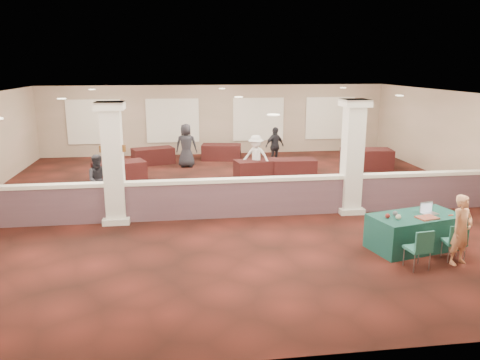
{
  "coord_description": "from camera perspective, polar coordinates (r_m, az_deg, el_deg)",
  "views": [
    {
      "loc": [
        -1.84,
        -13.78,
        4.12
      ],
      "look_at": [
        -0.23,
        -2.0,
        1.17
      ],
      "focal_mm": 35.0,
      "sensor_mm": 36.0,
      "label": 1
    }
  ],
  "objects": [
    {
      "name": "ground",
      "position": [
        14.5,
        -0.16,
        -2.58
      ],
      "size": [
        16.0,
        16.0,
        0.0
      ],
      "primitive_type": "plane",
      "color": "#411610",
      "rests_on": "ground"
    },
    {
      "name": "wall_back",
      "position": [
        22.0,
        -2.95,
        7.33
      ],
      "size": [
        16.0,
        0.04,
        3.2
      ],
      "primitive_type": "cube",
      "color": "gray",
      "rests_on": "ground"
    },
    {
      "name": "wall_front",
      "position": [
        6.57,
        9.25,
        -8.83
      ],
      "size": [
        16.0,
        0.04,
        3.2
      ],
      "primitive_type": "cube",
      "color": "gray",
      "rests_on": "ground"
    },
    {
      "name": "ceiling",
      "position": [
        13.93,
        -0.17,
        10.14
      ],
      "size": [
        16.0,
        16.0,
        0.02
      ],
      "primitive_type": "cube",
      "color": "silver",
      "rests_on": "wall_back"
    },
    {
      "name": "partition_wall",
      "position": [
        12.91,
        0.72,
        -2.04
      ],
      "size": [
        15.6,
        0.28,
        1.1
      ],
      "color": "#573A44",
      "rests_on": "ground"
    },
    {
      "name": "column_left",
      "position": [
        12.63,
        -15.17,
        2.11
      ],
      "size": [
        0.72,
        0.72,
        3.2
      ],
      "color": "silver",
      "rests_on": "ground"
    },
    {
      "name": "column_right",
      "position": [
        13.43,
        13.52,
        2.89
      ],
      "size": [
        0.72,
        0.72,
        3.2
      ],
      "color": "silver",
      "rests_on": "ground"
    },
    {
      "name": "sconce_left",
      "position": [
        12.61,
        -16.54,
        3.67
      ],
      "size": [
        0.12,
        0.12,
        0.18
      ],
      "color": "brown",
      "rests_on": "column_left"
    },
    {
      "name": "sconce_right",
      "position": [
        12.53,
        -14.01,
        3.78
      ],
      "size": [
        0.12,
        0.12,
        0.18
      ],
      "color": "brown",
      "rests_on": "column_left"
    },
    {
      "name": "near_table",
      "position": [
        11.49,
        20.54,
        -5.9
      ],
      "size": [
        2.25,
        1.48,
        0.79
      ],
      "primitive_type": "cube",
      "rotation": [
        0.0,
        0.0,
        0.23
      ],
      "color": "#0F3829",
      "rests_on": "ground"
    },
    {
      "name": "conf_chair_main",
      "position": [
        11.04,
        24.84,
        -6.61
      ],
      "size": [
        0.47,
        0.47,
        0.83
      ],
      "rotation": [
        0.0,
        0.0,
        -0.13
      ],
      "color": "#1E584E",
      "rests_on": "ground"
    },
    {
      "name": "conf_chair_side",
      "position": [
        10.3,
        21.13,
        -7.55
      ],
      "size": [
        0.49,
        0.49,
        0.87
      ],
      "rotation": [
        0.0,
        0.0,
        0.13
      ],
      "color": "#1E584E",
      "rests_on": "ground"
    },
    {
      "name": "woman",
      "position": [
        10.87,
        25.37,
        -5.52
      ],
      "size": [
        0.63,
        0.53,
        1.5
      ],
      "primitive_type": "imported",
      "rotation": [
        0.0,
        0.0,
        0.36
      ],
      "color": "tan",
      "rests_on": "ground"
    },
    {
      "name": "far_table_front_left",
      "position": [
        17.32,
        -14.48,
        0.96
      ],
      "size": [
        2.0,
        1.48,
        0.73
      ],
      "primitive_type": "cube",
      "rotation": [
        0.0,
        0.0,
        0.36
      ],
      "color": "black",
      "rests_on": "ground"
    },
    {
      "name": "far_table_front_center",
      "position": [
        17.45,
        2.11,
        1.38
      ],
      "size": [
        1.75,
        1.09,
        0.66
      ],
      "primitive_type": "cube",
      "rotation": [
        0.0,
        0.0,
        0.18
      ],
      "color": "black",
      "rests_on": "ground"
    },
    {
      "name": "far_table_front_right",
      "position": [
        17.74,
        6.58,
        1.5
      ],
      "size": [
        1.66,
        0.9,
        0.66
      ],
      "primitive_type": "cube",
      "rotation": [
        0.0,
        0.0,
        -0.06
      ],
      "color": "black",
      "rests_on": "ground"
    },
    {
      "name": "far_table_back_left",
      "position": [
        20.17,
        -10.55,
        2.9
      ],
      "size": [
        1.88,
        1.34,
        0.69
      ],
      "primitive_type": "cube",
      "rotation": [
        0.0,
        0.0,
        0.32
      ],
      "color": "black",
      "rests_on": "ground"
    },
    {
      "name": "far_table_back_center",
      "position": [
        20.72,
        -2.29,
        3.42
      ],
      "size": [
        1.82,
        1.14,
        0.69
      ],
      "primitive_type": "cube",
      "rotation": [
        0.0,
        0.0,
        -0.18
      ],
      "color": "black",
      "rests_on": "ground"
    },
    {
      "name": "far_table_back_right",
      "position": [
        19.59,
        15.15,
        2.49
      ],
      "size": [
        2.08,
        1.22,
        0.8
      ],
      "primitive_type": "cube",
      "rotation": [
        0.0,
        0.0,
        -0.12
      ],
      "color": "black",
      "rests_on": "ground"
    },
    {
      "name": "attendee_a",
      "position": [
        14.56,
        -16.78,
        0.01
      ],
      "size": [
        0.81,
        0.58,
        1.53
      ],
      "primitive_type": "imported",
      "rotation": [
        0.0,
        0.0,
        0.25
      ],
      "color": "black",
      "rests_on": "ground"
    },
    {
      "name": "attendee_b",
      "position": [
        17.34,
        1.95,
        2.88
      ],
      "size": [
        1.12,
        0.86,
        1.59
      ],
      "primitive_type": "imported",
      "rotation": [
        0.0,
        0.0,
        -0.44
      ],
      "color": "white",
      "rests_on": "ground"
    },
    {
      "name": "attendee_c",
      "position": [
        19.66,
        4.25,
        4.16
      ],
      "size": [
        1.03,
        0.81,
        1.59
      ],
      "primitive_type": "imported",
      "rotation": [
        0.0,
        0.0,
        0.46
      ],
      "color": "black",
      "rests_on": "ground"
    },
    {
      "name": "attendee_d",
      "position": [
        19.28,
        -6.56,
        4.2
      ],
      "size": [
        0.94,
        0.6,
        1.79
      ],
      "primitive_type": "imported",
      "rotation": [
        0.0,
        0.0,
        2.99
      ],
      "color": "black",
      "rests_on": "ground"
    },
    {
      "name": "laptop_base",
      "position": [
        11.54,
        22.11,
        -3.83
      ],
      "size": [
        0.41,
        0.33,
        0.02
      ],
      "primitive_type": "cube",
      "rotation": [
        0.0,
        0.0,
        0.23
      ],
      "color": "silver",
      "rests_on": "near_table"
    },
    {
      "name": "laptop_screen",
      "position": [
        11.59,
        21.75,
        -3.05
      ],
      "size": [
        0.35,
        0.1,
        0.24
      ],
      "primitive_type": "cube",
      "rotation": [
        0.0,
        0.0,
        0.23
      ],
      "color": "silver",
      "rests_on": "near_table"
    },
    {
      "name": "screen_glow",
      "position": [
        11.59,
        21.77,
        -3.14
      ],
      "size": [
        0.32,
        0.08,
        0.21
      ],
      "primitive_type": "cube",
      "rotation": [
        0.0,
        0.0,
        0.23
      ],
      "color": "silver",
      "rests_on": "near_table"
    },
    {
      "name": "knitting",
      "position": [
        11.21,
        21.84,
        -4.28
      ],
      "size": [
        0.5,
        0.42,
        0.03
      ],
      "primitive_type": "cube",
      "rotation": [
        0.0,
        0.0,
        0.23
      ],
      "color": "#CB4120",
      "rests_on": "near_table"
    },
    {
      "name": "yarn_cream",
      "position": [
        10.89,
        18.75,
        -4.29
      ],
      "size": [
        0.12,
        0.12,
        0.12
      ],
      "primitive_type": "sphere",
      "color": "beige",
      "rests_on": "near_table"
    },
    {
      "name": "yarn_red",
      "position": [
        10.91,
        17.55,
        -4.19
      ],
      "size": [
        0.11,
        0.11,
        0.11
      ],
      "primitive_type": "sphere",
      "color": "maroon",
      "rests_on": "near_table"
    },
    {
      "name": "yarn_grey",
      "position": [
        11.14,
        18.4,
        -3.89
      ],
      "size": [
        0.11,
        0.11,
        0.11
      ],
      "primitive_type": "sphere",
      "color": "#444449",
      "rests_on": "near_table"
    },
    {
      "name": "scissors",
      "position": [
        11.63,
        24.31,
        -3.93
      ],
      "size": [
        0.13,
        0.06,
        0.01
      ],
      "primitive_type": "cube",
      "rotation": [
        0.0,
        0.0,
        0.23
      ],
      "color": "red",
      "rests_on": "near_table"
    }
  ]
}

